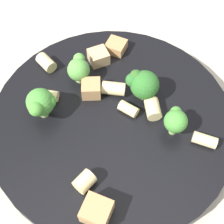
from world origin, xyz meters
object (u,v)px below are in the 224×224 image
Objects in this scene: broccoli_floret_3 at (80,68)px; rigatoni_4 at (128,109)px; chicken_chunk_2 at (97,211)px; rigatoni_2 at (205,140)px; rigatoni_5 at (84,182)px; chicken_chunk_0 at (91,88)px; broccoli_floret_1 at (175,120)px; rigatoni_0 at (114,88)px; rigatoni_3 at (153,109)px; broccoli_floret_2 at (40,103)px; chicken_chunk_1 at (116,46)px; rigatoni_6 at (48,95)px; pasta_bowl at (112,121)px; broccoli_floret_0 at (143,83)px; chicken_chunk_3 at (99,57)px; rigatoni_1 at (46,63)px.

broccoli_floret_3 is 0.08m from rigatoni_4.
chicken_chunk_2 is (-0.08, 0.10, 0.00)m from rigatoni_4.
rigatoni_2 is 1.33× the size of rigatoni_5.
broccoli_floret_1 is at bearing -156.23° from chicken_chunk_0.
rigatoni_3 is (-0.05, -0.02, 0.00)m from rigatoni_0.
rigatoni_4 is (0.09, 0.04, -0.00)m from rigatoni_2.
broccoli_floret_3 is at bearing 20.08° from rigatoni_2.
broccoli_floret_2 is 1.65× the size of chicken_chunk_1.
broccoli_floret_3 is 0.07m from chicken_chunk_1.
rigatoni_2 is 0.15m from chicken_chunk_2.
broccoli_floret_1 is 1.36× the size of chicken_chunk_2.
chicken_chunk_2 is (-0.15, 0.03, 0.00)m from rigatoni_6.
chicken_chunk_2 is (-0.09, 0.08, 0.02)m from pasta_bowl.
rigatoni_0 is 1.18× the size of rigatoni_6.
rigatoni_4 and rigatoni_6 have the same top height.
broccoli_floret_1 reaches higher than chicken_chunk_1.
rigatoni_5 reaches higher than rigatoni_6.
chicken_chunk_3 is at bearing 6.90° from broccoli_floret_0.
rigatoni_2 is 1.11× the size of chicken_chunk_3.
rigatoni_6 is at bearing 55.34° from broccoli_floret_0.
broccoli_floret_0 reaches higher than chicken_chunk_2.
pasta_bowl is 7.05× the size of broccoli_floret_2.
chicken_chunk_2 reaches higher than rigatoni_5.
rigatoni_6 is at bearing -12.66° from chicken_chunk_2.
chicken_chunk_3 reaches higher than rigatoni_1.
rigatoni_2 reaches higher than pasta_bowl.
rigatoni_6 is 1.05× the size of chicken_chunk_0.
chicken_chunk_3 is (0.01, -0.09, 0.00)m from rigatoni_6.
rigatoni_4 is (-0.01, -0.02, 0.02)m from pasta_bowl.
rigatoni_4 is at bearing -138.29° from rigatoni_6.
broccoli_floret_3 is at bearing -32.00° from rigatoni_5.
rigatoni_0 is 0.08m from rigatoni_6.
broccoli_floret_0 is at bearing -56.20° from chicken_chunk_2.
broccoli_floret_2 is at bearing 67.06° from broccoli_floret_0.
rigatoni_1 is 0.16m from rigatoni_3.
rigatoni_5 is (0.01, 0.12, -0.02)m from broccoli_floret_1.
broccoli_floret_1 is 1.61× the size of chicken_chunk_0.
chicken_chunk_3 is (0.17, -0.12, -0.00)m from chicken_chunk_2.
chicken_chunk_1 reaches higher than pasta_bowl.
broccoli_floret_0 reaches higher than broccoli_floret_3.
chicken_chunk_2 is (-0.11, 0.11, 0.00)m from rigatoni_0.
pasta_bowl is at bearing 140.13° from rigatoni_0.
chicken_chunk_0 is at bearing 23.77° from broccoli_floret_1.
rigatoni_5 is at bearing -13.11° from chicken_chunk_2.
pasta_bowl is at bearing 177.55° from broccoli_floret_3.
chicken_chunk_3 is (0.05, -0.02, 0.00)m from rigatoni_0.
chicken_chunk_1 is at bearing -39.47° from rigatoni_0.
rigatoni_3 is at bearing 4.38° from broccoli_floret_1.
broccoli_floret_1 is 0.15m from chicken_chunk_1.
rigatoni_3 is at bearing -125.18° from broccoli_floret_2.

